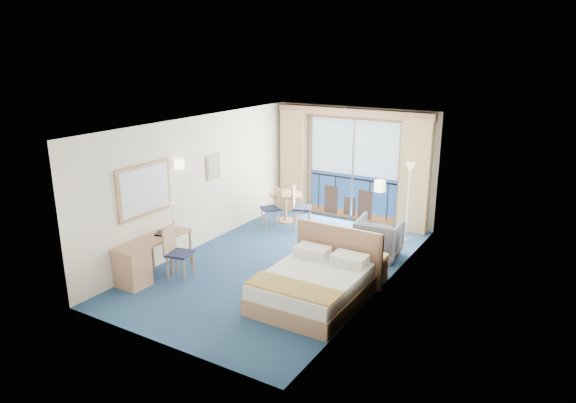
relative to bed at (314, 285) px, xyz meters
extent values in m
plane|color=navy|center=(-1.23, 1.03, -0.29)|extent=(6.50, 6.50, 0.00)
cube|color=white|center=(-1.23, 4.29, 1.06)|extent=(4.00, 0.02, 2.70)
cube|color=white|center=(-1.23, -2.23, 1.06)|extent=(4.00, 0.02, 2.70)
cube|color=white|center=(-3.24, 1.03, 1.06)|extent=(0.02, 6.50, 2.70)
cube|color=white|center=(0.78, 1.03, 1.06)|extent=(0.02, 6.50, 2.70)
cube|color=silver|center=(-1.23, 1.03, 2.42)|extent=(4.00, 6.50, 0.02)
cube|color=navy|center=(-1.23, 4.25, 0.27)|extent=(2.20, 0.02, 1.08)
cube|color=#A6C3DB|center=(-1.23, 4.25, 1.47)|extent=(2.20, 0.02, 1.32)
cube|color=brown|center=(-1.23, 4.25, -0.19)|extent=(2.20, 0.02, 0.20)
cube|color=black|center=(-1.23, 4.25, 0.71)|extent=(2.20, 0.02, 0.04)
cube|color=#A97C5B|center=(-1.23, 4.24, 2.17)|extent=(2.36, 0.03, 0.12)
cube|color=#A97C5B|center=(-2.38, 4.24, 0.91)|extent=(0.06, 0.03, 2.40)
cube|color=#A97C5B|center=(-0.08, 4.24, 0.91)|extent=(0.06, 0.03, 2.40)
cube|color=silver|center=(-1.23, 4.24, 0.91)|extent=(0.05, 0.02, 2.40)
cube|color=#3C261B|center=(-0.88, 4.24, 0.11)|extent=(0.35, 0.02, 0.70)
cube|color=#3C261B|center=(-1.78, 4.24, 0.11)|extent=(0.35, 0.02, 0.70)
cube|color=#3C261B|center=(-1.28, 4.24, 0.01)|extent=(0.30, 0.02, 0.45)
cube|color=black|center=(-2.13, 4.25, 0.26)|extent=(0.02, 0.01, 0.90)
cube|color=black|center=(-1.68, 4.25, 0.26)|extent=(0.03, 0.01, 0.90)
cube|color=black|center=(-1.23, 4.25, 0.26)|extent=(0.03, 0.01, 0.90)
cube|color=black|center=(-0.78, 4.25, 0.26)|extent=(0.03, 0.01, 0.90)
cube|color=black|center=(-0.33, 4.25, 0.26)|extent=(0.02, 0.01, 0.90)
cube|color=tan|center=(-2.78, 4.10, 0.99)|extent=(0.65, 0.22, 2.55)
cube|color=tan|center=(0.32, 4.10, 0.99)|extent=(0.65, 0.22, 2.55)
cube|color=#A97C5B|center=(-1.23, 4.13, 2.29)|extent=(3.80, 0.25, 0.18)
cube|color=#A97C5B|center=(-3.21, -0.47, 1.26)|extent=(0.04, 1.25, 0.95)
cube|color=silver|center=(-3.19, -0.47, 1.26)|extent=(0.01, 1.12, 0.82)
cube|color=#A97C5B|center=(-3.21, 1.48, 1.31)|extent=(0.03, 0.42, 0.52)
cube|color=gray|center=(-3.19, 1.48, 1.31)|extent=(0.01, 0.34, 0.44)
cylinder|color=beige|center=(-3.17, 0.43, 1.56)|extent=(0.18, 0.18, 0.18)
cylinder|color=beige|center=(0.71, 0.88, 1.56)|extent=(0.18, 0.18, 0.18)
cube|color=#A97C5B|center=(0.00, -0.08, -0.15)|extent=(1.49, 1.86, 0.28)
cube|color=white|center=(0.00, -0.08, 0.11)|extent=(1.44, 1.81, 0.23)
cube|color=#B68946|center=(0.00, -0.69, 0.24)|extent=(1.47, 0.51, 0.03)
cube|color=white|center=(-0.35, 0.59, 0.31)|extent=(0.58, 0.37, 0.17)
cube|color=white|center=(0.35, 0.59, 0.31)|extent=(0.58, 0.37, 0.17)
cube|color=#A97C5B|center=(0.00, 0.90, 0.23)|extent=(1.63, 0.06, 1.03)
cube|color=tan|center=(0.56, 1.25, -0.04)|extent=(0.38, 0.36, 0.49)
cube|color=silver|center=(0.59, 1.25, 0.24)|extent=(0.17, 0.14, 0.07)
imported|color=#4A515A|center=(0.21, 2.33, 0.11)|extent=(0.94, 0.96, 0.79)
cylinder|color=silver|center=(0.39, 3.47, -0.27)|extent=(0.24, 0.24, 0.03)
cylinder|color=silver|center=(0.39, 3.47, 0.52)|extent=(0.03, 0.03, 1.61)
cone|color=beige|center=(0.39, 3.47, 1.32)|extent=(0.21, 0.21, 0.19)
cube|color=#A97C5B|center=(-2.96, -0.60, 0.40)|extent=(0.52, 1.52, 0.04)
cube|color=tan|center=(-2.96, -1.12, 0.05)|extent=(0.49, 0.45, 0.67)
cylinder|color=#A97C5B|center=(-3.20, -0.41, 0.05)|extent=(0.05, 0.05, 0.67)
cylinder|color=#A97C5B|center=(-2.73, -0.41, 0.05)|extent=(0.05, 0.05, 0.67)
cylinder|color=#A97C5B|center=(-3.20, 0.11, 0.05)|extent=(0.05, 0.05, 0.67)
cylinder|color=#A97C5B|center=(-2.73, 0.11, 0.05)|extent=(0.05, 0.05, 0.67)
cube|color=#1C2342|center=(-2.50, -0.43, 0.17)|extent=(0.49, 0.49, 0.05)
cube|color=#A97C5B|center=(-2.69, -0.47, 0.42)|extent=(0.13, 0.41, 0.49)
cylinder|color=#A97C5B|center=(-2.30, -0.55, -0.07)|extent=(0.03, 0.03, 0.44)
cylinder|color=#A97C5B|center=(-2.38, -0.23, -0.07)|extent=(0.03, 0.03, 0.44)
cylinder|color=#A97C5B|center=(-2.63, -0.63, -0.07)|extent=(0.03, 0.03, 0.44)
cylinder|color=#A97C5B|center=(-2.70, -0.31, -0.07)|extent=(0.03, 0.03, 0.44)
cube|color=black|center=(-2.93, -0.32, 0.44)|extent=(0.41, 0.37, 0.03)
cylinder|color=silver|center=(-3.02, 0.00, 0.46)|extent=(0.13, 0.13, 0.02)
cylinder|color=silver|center=(-3.02, 0.00, 0.66)|extent=(0.02, 0.02, 0.43)
cone|color=beige|center=(-3.02, 0.00, 0.87)|extent=(0.12, 0.12, 0.11)
cylinder|color=#A97C5B|center=(-2.51, 3.24, 0.39)|extent=(0.78, 0.78, 0.04)
cylinder|color=#A97C5B|center=(-2.51, 3.24, 0.05)|extent=(0.08, 0.08, 0.68)
cylinder|color=#A97C5B|center=(-2.51, 3.24, -0.27)|extent=(0.43, 0.43, 0.03)
cube|color=#1C2342|center=(-1.95, 3.06, 0.18)|extent=(0.55, 0.55, 0.05)
cube|color=#A97C5B|center=(-2.13, 2.98, 0.44)|extent=(0.21, 0.40, 0.50)
cylinder|color=#A97C5B|center=(-1.72, 2.97, -0.06)|extent=(0.04, 0.04, 0.45)
cylinder|color=#A97C5B|center=(-1.86, 3.28, -0.06)|extent=(0.04, 0.04, 0.45)
cylinder|color=#A97C5B|center=(-2.03, 2.83, -0.06)|extent=(0.04, 0.04, 0.45)
cylinder|color=#A97C5B|center=(-2.17, 3.14, -0.06)|extent=(0.04, 0.04, 0.45)
cube|color=#1C2342|center=(-2.61, 2.74, 0.15)|extent=(0.55, 0.55, 0.05)
cube|color=#A97C5B|center=(-2.49, 2.88, 0.39)|extent=(0.33, 0.27, 0.47)
cylinder|color=#A97C5B|center=(-2.83, 2.71, -0.08)|extent=(0.03, 0.03, 0.42)
cylinder|color=#A97C5B|center=(-2.58, 2.51, -0.08)|extent=(0.03, 0.03, 0.42)
cylinder|color=#A97C5B|center=(-2.64, 2.96, -0.08)|extent=(0.03, 0.03, 0.42)
cylinder|color=#A97C5B|center=(-2.39, 2.76, -0.08)|extent=(0.03, 0.03, 0.42)
camera|label=1|loc=(3.54, -6.75, 3.69)|focal=32.00mm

